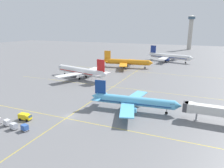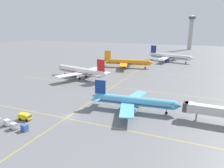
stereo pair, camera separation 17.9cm
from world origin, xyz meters
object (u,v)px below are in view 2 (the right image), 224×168
object	(u,v)px
airliner_second_row	(81,71)
airliner_third_row	(127,62)
baggage_cart_row_middle	(13,126)
service_truck_red_van	(25,116)
baggage_cart_row_second	(7,122)
jet_bridge	(207,110)
control_tower	(191,30)
airliner_far_left_stand	(169,56)
airliner_front_gate	(133,101)
baggage_cart_row_fourth	(24,128)

from	to	relation	value
airliner_second_row	airliner_third_row	distance (m)	43.50
airliner_second_row	baggage_cart_row_middle	bearing A→B (deg)	-77.00
service_truck_red_van	baggage_cart_row_second	size ratio (longest dim) A/B	1.48
jet_bridge	control_tower	bearing A→B (deg)	94.78
airliner_far_left_stand	control_tower	size ratio (longest dim) A/B	0.94
airliner_front_gate	airliner_third_row	world-z (taller)	airliner_third_row
airliner_third_row	control_tower	size ratio (longest dim) A/B	0.89
airliner_front_gate	baggage_cart_row_middle	size ratio (longest dim) A/B	11.41
baggage_cart_row_second	jet_bridge	size ratio (longest dim) A/B	0.17
service_truck_red_van	airliner_far_left_stand	bearing A→B (deg)	79.40
airliner_third_row	baggage_cart_row_second	world-z (taller)	airliner_third_row
airliner_second_row	service_truck_red_van	bearing A→B (deg)	-77.23
baggage_cart_row_second	jet_bridge	distance (m)	61.69
airliner_third_row	baggage_cart_row_fourth	size ratio (longest dim) A/B	13.19
airliner_third_row	service_truck_red_van	world-z (taller)	airliner_third_row
airliner_third_row	service_truck_red_van	distance (m)	96.76
service_truck_red_van	baggage_cart_row_second	bearing A→B (deg)	-111.74
airliner_second_row	airliner_far_left_stand	bearing A→B (deg)	64.79
airliner_second_row	jet_bridge	xyz separation A→B (m)	(66.14, -34.12, -0.14)
baggage_cart_row_second	jet_bridge	bearing A→B (deg)	25.37
service_truck_red_van	jet_bridge	size ratio (longest dim) A/B	0.25
baggage_cart_row_second	airliner_front_gate	bearing A→B (deg)	39.90
airliner_front_gate	service_truck_red_van	size ratio (longest dim) A/B	7.70
airliner_third_row	baggage_cart_row_middle	world-z (taller)	airliner_third_row
airliner_front_gate	control_tower	bearing A→B (deg)	88.58
airliner_second_row	airliner_far_left_stand	distance (m)	89.27
airliner_far_left_stand	baggage_cart_row_second	size ratio (longest dim) A/B	13.89
baggage_cart_row_second	jet_bridge	xyz separation A→B (m)	(55.67, 26.40, 3.05)
service_truck_red_van	baggage_cart_row_fourth	size ratio (longest dim) A/B	1.48
service_truck_red_van	baggage_cart_row_second	world-z (taller)	service_truck_red_van
baggage_cart_row_second	airliner_far_left_stand	bearing A→B (deg)	78.97
baggage_cart_row_fourth	service_truck_red_van	bearing A→B (deg)	133.67
baggage_cart_row_second	baggage_cart_row_fourth	distance (m)	7.46
airliner_far_left_stand	baggage_cart_row_fourth	size ratio (longest dim) A/B	13.89
airliner_front_gate	baggage_cart_row_second	world-z (taller)	airliner_front_gate
airliner_far_left_stand	baggage_cart_row_middle	xyz separation A→B (m)	(-23.82, -142.25, -3.30)
baggage_cart_row_middle	control_tower	bearing A→B (deg)	82.37
airliner_second_row	baggage_cart_row_fourth	size ratio (longest dim) A/B	13.65
airliner_far_left_stand	baggage_cart_row_middle	world-z (taller)	airliner_far_left_stand
airliner_front_gate	airliner_far_left_stand	world-z (taller)	airliner_far_left_stand
airliner_far_left_stand	jet_bridge	bearing A→B (deg)	-76.24
control_tower	service_truck_red_van	bearing A→B (deg)	-98.20
airliner_second_row	baggage_cart_row_middle	xyz separation A→B (m)	(14.20, -61.48, -3.19)
airliner_front_gate	airliner_second_row	xyz separation A→B (m)	(-42.07, 34.11, 0.73)
airliner_front_gate	service_truck_red_van	world-z (taller)	airliner_front_gate
airliner_far_left_stand	airliner_second_row	bearing A→B (deg)	-115.21
service_truck_red_van	baggage_cart_row_fourth	world-z (taller)	service_truck_red_van
baggage_cart_row_middle	jet_bridge	xyz separation A→B (m)	(51.94, 27.36, 3.05)
jet_bridge	airliner_far_left_stand	bearing A→B (deg)	103.76
airliner_third_row	baggage_cart_row_second	distance (m)	101.99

